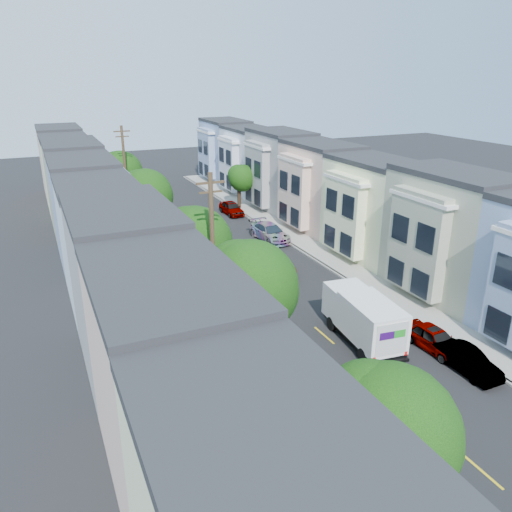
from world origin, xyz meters
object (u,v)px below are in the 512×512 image
Objects in this scene: tree_b at (248,289)px; tree_far_r at (241,178)px; parked_left_d at (190,272)px; lead_sedan at (275,265)px; parked_right_a at (467,361)px; fedex_truck at (363,317)px; parked_right_c at (270,232)px; tree_c at (194,244)px; parked_left_b at (326,431)px; parked_left_c at (247,337)px; utility_pole_near at (213,261)px; tree_a at (386,435)px; parked_right_b at (435,339)px; tree_d at (145,196)px; tree_e at (120,173)px; utility_pole_far at (126,177)px; parked_right_d at (231,208)px.

tree_b reaches higher than tree_far_r.
tree_b is 15.33m from parked_left_d.
lead_sedan reaches higher than parked_right_a.
fedex_truck is 19.63m from parked_right_c.
tree_b is at bearing -90.00° from tree_c.
tree_b is 7.16m from parked_left_b.
parked_left_c is 1.18× the size of parked_right_a.
utility_pole_near is at bearing 128.47° from parked_left_c.
tree_a reaches higher than parked_right_b.
tree_d is (0.00, 13.91, -0.05)m from tree_c.
tree_c reaches higher than parked_left_b.
utility_pole_near is at bearing -131.99° from lead_sedan.
tree_c is 1.45× the size of parked_right_c.
fedex_truck is at bearing -76.52° from tree_e.
tree_b is 6.05m from parked_left_c.
tree_e is at bearing 90.00° from tree_c.
parked_right_a is at bearing -66.59° from tree_d.
tree_b is 30.94m from utility_pole_far.
tree_c is 14.40m from parked_left_b.
parked_right_c is 9.87m from parked_right_d.
tree_c is 6.75m from parked_left_c.
parked_left_c is (1.40, -5.00, -4.31)m from tree_c.
tree_c is at bearing -103.95° from parked_left_d.
tree_e is (0.00, 12.03, -0.12)m from tree_d.
tree_d is at bearing -90.00° from tree_e.
tree_b is 1.87× the size of parked_left_d.
tree_e is at bearing 125.41° from parked_right_c.
tree_b is 32.94m from parked_right_d.
tree_a is at bearing -142.91° from parked_right_b.
lead_sedan is at bearing 58.80° from tree_b.
tree_c is at bearing -118.85° from tree_far_r.
parked_right_a is at bearing -93.87° from parked_right_c.
parked_left_c is (1.40, -30.93, -4.14)m from tree_e.
tree_d is 17.47m from utility_pole_near.
parked_right_d is at bearing 89.77° from parked_right_a.
tree_d reaches higher than parked_right_d.
tree_b is at bearing -112.13° from tree_far_r.
tree_c is 7.55m from parked_left_d.
parked_right_b is at bearing -70.70° from utility_pole_far.
parked_right_b reaches higher than lead_sedan.
parked_right_b is (11.20, -5.99, -4.46)m from utility_pole_near.
tree_far_r reaches higher than fedex_truck.
parked_right_d reaches higher than parked_left_d.
utility_pole_far reaches higher than tree_a.
parked_left_b reaches higher than parked_right_a.
parked_right_c is at bearing 31.70° from parked_left_d.
parked_right_c is (3.28, 19.34, -0.88)m from fedex_truck.
parked_left_d is (1.40, 24.85, -4.28)m from tree_a.
tree_e is at bearing 112.81° from lead_sedan.
tree_e is at bearing 109.60° from fedex_truck.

